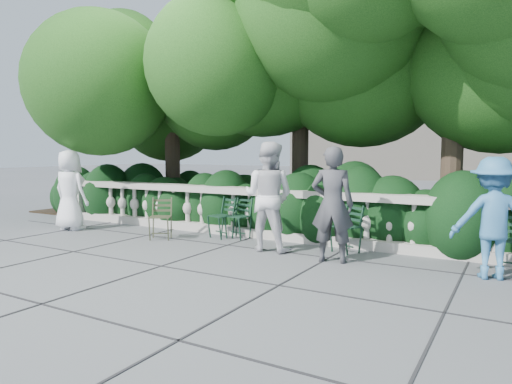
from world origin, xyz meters
The scene contains 12 objects.
ground centered at (0.00, 0.00, 0.00)m, with size 90.00×90.00×0.00m, color #505257.
balustrade centered at (0.00, 1.80, 0.49)m, with size 12.00×0.44×1.00m.
shrub_hedge centered at (0.00, 3.00, 0.00)m, with size 15.00×2.60×1.70m, color black, non-canonical shape.
tree_canopy centered at (0.69, 3.19, 3.96)m, with size 15.04×6.52×6.78m.
chair_b centered at (-0.70, 1.32, 0.00)m, with size 0.44×0.48×0.84m, color black, non-canonical shape.
chair_c centered at (1.53, 1.19, 0.00)m, with size 0.44×0.48×0.84m, color black, non-canonical shape.
chair_d centered at (-1.05, 1.21, 0.00)m, with size 0.44×0.48×0.84m, color black, non-canonical shape.
chair_weathered centered at (-1.90, 0.51, 0.00)m, with size 0.44×0.48×0.84m, color black, non-canonical shape.
person_businessman centered at (-4.47, 0.49, 0.89)m, with size 0.87×0.56×1.77m, color white.
person_woman_grey centered at (1.63, 0.56, 0.91)m, with size 0.66×0.44×1.82m, color #3A3A3F.
person_casual_man centered at (0.35, 0.82, 0.95)m, with size 0.93×0.72×1.90m, color silver.
person_older_blue centered at (3.85, 0.78, 0.83)m, with size 1.07×0.62×1.66m, color teal.
Camera 1 is at (4.14, -6.13, 1.72)m, focal length 32.00 mm.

